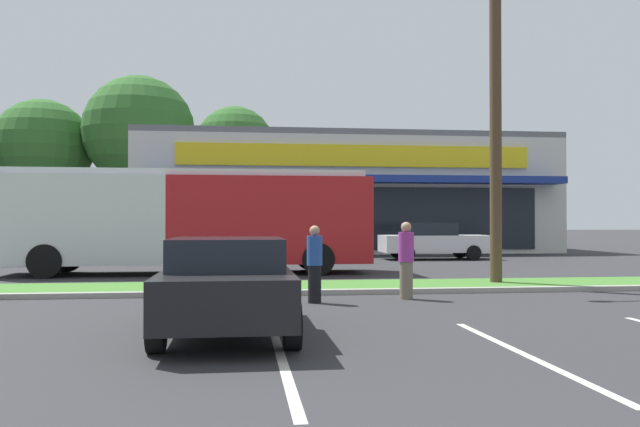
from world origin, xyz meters
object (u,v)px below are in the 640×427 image
car_4 (433,241)px  pedestrian_by_pole (406,260)px  city_bus (188,218)px  car_2 (227,284)px  pedestrian_near_bench (315,264)px  car_3 (224,243)px  utility_pole (490,64)px

car_4 → pedestrian_by_pole: 14.80m
city_bus → car_4: (10.02, 6.65, -0.95)m
car_2 → pedestrian_near_bench: bearing=-26.0°
pedestrian_by_pole → car_4: bearing=122.0°
car_3 → utility_pole: bearing=-59.0°
car_3 → pedestrian_by_pole: bearing=-73.2°
car_4 → pedestrian_by_pole: bearing=-109.1°
car_2 → utility_pole: bearing=-46.5°
city_bus → car_3: city_bus is taller
car_4 → pedestrian_near_bench: bearing=-115.5°
utility_pole → car_3: (-7.00, 11.64, -4.93)m
car_3 → car_2: bearing=-88.5°
city_bus → car_3: (0.97, 6.59, -1.01)m
car_2 → city_bus: bearing=7.4°
city_bus → car_3: bearing=-98.6°
utility_pole → pedestrian_by_pole: (-2.80, -2.28, -4.86)m
utility_pole → car_4: (2.04, 11.70, -4.87)m
utility_pole → city_bus: utility_pole is taller
utility_pole → car_2: utility_pole is taller
pedestrian_by_pole → city_bus: bearing=176.3°
city_bus → car_4: bearing=-146.6°
city_bus → pedestrian_near_bench: (3.15, -7.76, -0.97)m
city_bus → car_2: bearing=97.2°
utility_pole → car_3: 14.45m
car_4 → car_3: bearing=-179.6°
car_3 → pedestrian_by_pole: (4.19, -13.92, 0.07)m
car_2 → pedestrian_near_bench: pedestrian_near_bench is taller
city_bus → pedestrian_by_pole: city_bus is taller
pedestrian_near_bench → pedestrian_by_pole: size_ratio=0.96×
city_bus → car_4: 12.06m
pedestrian_near_bench → pedestrian_by_pole: 2.07m
car_2 → pedestrian_by_pole: 5.39m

